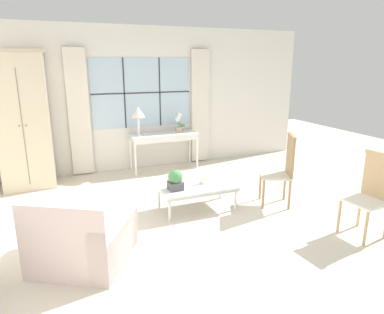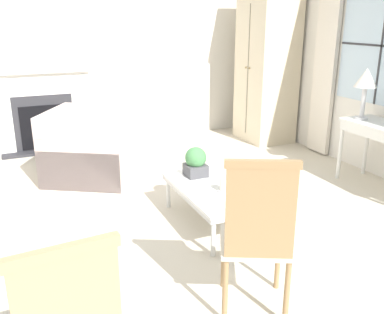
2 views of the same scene
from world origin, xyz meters
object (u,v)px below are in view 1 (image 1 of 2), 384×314
potted_orchid (179,124)px  pillar_candle (203,180)px  armchair_upholstered (83,237)px  potted_plant_small (175,180)px  console_table (164,138)px  table_lamp (138,113)px  side_chair_wooden (283,167)px  coffee_table (197,188)px  armoire (23,121)px  accent_chair_wooden (372,190)px

potted_orchid → pillar_candle: bearing=-100.5°
armchair_upholstered → potted_plant_small: size_ratio=4.40×
console_table → potted_plant_small: 2.20m
console_table → table_lamp: table_lamp is taller
side_chair_wooden → coffee_table: side_chair_wooden is taller
armoire → coffee_table: (2.32, -2.04, -0.84)m
table_lamp → potted_plant_small: table_lamp is taller
console_table → side_chair_wooden: (1.09, -2.43, -0.05)m
accent_chair_wooden → coffee_table: 2.29m
console_table → potted_orchid: size_ratio=3.36×
armoire → console_table: (2.49, 0.07, -0.51)m
potted_orchid → armchair_upholstered: size_ratio=0.32×
console_table → side_chair_wooden: 2.67m
table_lamp → side_chair_wooden: 2.92m
console_table → armchair_upholstered: size_ratio=1.07×
armoire → pillar_candle: size_ratio=16.38×
accent_chair_wooden → pillar_candle: size_ratio=7.45×
coffee_table → console_table: bearing=85.3°
potted_plant_small → pillar_candle: potted_plant_small is taller
console_table → potted_plant_small: size_ratio=4.69×
armchair_upholstered → pillar_candle: armchair_upholstered is taller
potted_plant_small → pillar_candle: size_ratio=2.05×
side_chair_wooden → accent_chair_wooden: size_ratio=1.04×
armoire → accent_chair_wooden: (4.02, -3.56, -0.58)m
armoire → console_table: armoire is taller
table_lamp → potted_orchid: (0.86, 0.08, -0.27)m
accent_chair_wooden → potted_plant_small: bearing=143.7°
potted_orchid → armchair_upholstered: bearing=-126.7°
armoire → accent_chair_wooden: 5.40m
potted_orchid → coffee_table: potted_orchid is taller
potted_orchid → potted_plant_small: bearing=-111.6°
side_chair_wooden → armchair_upholstered: bearing=-170.7°
console_table → armoire: bearing=-178.4°
console_table → armchair_upholstered: 3.48m
side_chair_wooden → potted_plant_small: (-1.60, 0.30, -0.10)m
table_lamp → pillar_candle: (0.47, -2.00, -0.75)m
armchair_upholstered → coffee_table: 1.86m
armoire → armchair_upholstered: bearing=-77.3°
table_lamp → pillar_candle: size_ratio=4.06×
armchair_upholstered → armoire: bearing=102.7°
console_table → pillar_candle: (-0.05, -2.06, -0.23)m
armoire → coffee_table: bearing=-41.3°
armoire → accent_chair_wooden: armoire is taller
side_chair_wooden → coffee_table: 1.33m
potted_orchid → accent_chair_wooden: 3.85m
table_lamp → pillar_candle: table_lamp is taller
armoire → side_chair_wooden: (3.58, -2.36, -0.56)m
side_chair_wooden → potted_plant_small: side_chair_wooden is taller
accent_chair_wooden → pillar_candle: accent_chair_wooden is taller
armoire → console_table: bearing=1.6°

